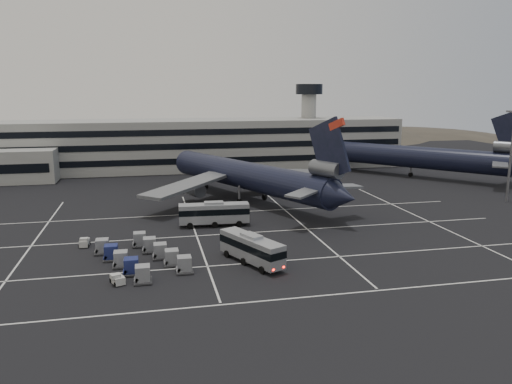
# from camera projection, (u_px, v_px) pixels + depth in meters

# --- Properties ---
(ground) EXTENTS (260.00, 260.00, 0.00)m
(ground) POSITION_uv_depth(u_px,v_px,m) (239.00, 241.00, 74.80)
(ground) COLOR black
(ground) RESTS_ON ground
(lane_markings) EXTENTS (90.00, 55.62, 0.01)m
(lane_markings) POSITION_uv_depth(u_px,v_px,m) (245.00, 239.00, 75.69)
(lane_markings) COLOR silver
(lane_markings) RESTS_ON ground
(terminal) EXTENTS (125.00, 26.00, 24.00)m
(terminal) POSITION_uv_depth(u_px,v_px,m) (183.00, 145.00, 140.89)
(terminal) COLOR gray
(terminal) RESTS_ON ground
(hills) EXTENTS (352.00, 180.00, 44.00)m
(hills) POSITION_uv_depth(u_px,v_px,m) (212.00, 162.00, 243.69)
(hills) COLOR #38332B
(hills) RESTS_ON ground
(lightpole_right) EXTENTS (2.40, 2.40, 18.28)m
(lightpole_right) POSITION_uv_depth(u_px,v_px,m) (512.00, 143.00, 98.95)
(lightpole_right) COLOR slate
(lightpole_right) RESTS_ON ground
(trijet_main) EXTENTS (43.17, 54.14, 18.08)m
(trijet_main) POSITION_uv_depth(u_px,v_px,m) (247.00, 175.00, 101.00)
(trijet_main) COLOR black
(trijet_main) RESTS_ON ground
(trijet_far) EXTENTS (41.99, 47.30, 18.08)m
(trijet_far) POSITION_uv_depth(u_px,v_px,m) (415.00, 156.00, 128.86)
(trijet_far) COLOR black
(trijet_far) RESTS_ON ground
(bus_near) EXTENTS (7.00, 11.19, 3.93)m
(bus_near) POSITION_uv_depth(u_px,v_px,m) (251.00, 247.00, 64.73)
(bus_near) COLOR #919499
(bus_near) RESTS_ON ground
(bus_far) EXTENTS (11.75, 3.50, 4.10)m
(bus_far) POSITION_uv_depth(u_px,v_px,m) (214.00, 213.00, 82.77)
(bus_far) COLOR #919499
(bus_far) RESTS_ON ground
(tug_a) EXTENTS (1.42, 2.25, 1.40)m
(tug_a) POSITION_uv_depth(u_px,v_px,m) (84.00, 242.00, 72.00)
(tug_a) COLOR #B7B7B3
(tug_a) RESTS_ON ground
(tug_b) EXTENTS (1.98, 2.43, 1.36)m
(tug_b) POSITION_uv_depth(u_px,v_px,m) (118.00, 279.00, 58.07)
(tug_b) COLOR #B7B7B3
(tug_b) RESTS_ON ground
(uld_cluster) EXTENTS (13.45, 17.43, 2.04)m
(uld_cluster) POSITION_uv_depth(u_px,v_px,m) (141.00, 255.00, 65.31)
(uld_cluster) COLOR #2D2D30
(uld_cluster) RESTS_ON ground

